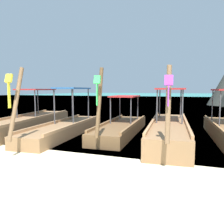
% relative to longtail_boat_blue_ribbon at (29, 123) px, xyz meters
% --- Properties ---
extents(ground, '(120.00, 120.00, 0.00)m').
position_rel_longtail_boat_blue_ribbon_xyz_m(ground, '(4.41, -3.87, -0.36)').
color(ground, beige).
extents(sea_water, '(120.00, 120.00, 0.00)m').
position_rel_longtail_boat_blue_ribbon_xyz_m(sea_water, '(4.41, 57.40, -0.35)').
color(sea_water, '#2DB29E').
rests_on(sea_water, ground).
extents(longtail_boat_blue_ribbon, '(2.40, 7.09, 2.42)m').
position_rel_longtail_boat_blue_ribbon_xyz_m(longtail_boat_blue_ribbon, '(0.00, 0.00, 0.00)').
color(longtail_boat_blue_ribbon, olive).
rests_on(longtail_boat_blue_ribbon, ground).
extents(longtail_boat_yellow_ribbon, '(1.66, 6.38, 2.58)m').
position_rel_longtail_boat_blue_ribbon_xyz_m(longtail_boat_yellow_ribbon, '(2.19, -0.29, -0.04)').
color(longtail_boat_yellow_ribbon, olive).
rests_on(longtail_boat_yellow_ribbon, ground).
extents(longtail_boat_green_ribbon, '(1.54, 5.71, 2.60)m').
position_rel_longtail_boat_blue_ribbon_xyz_m(longtail_boat_green_ribbon, '(4.41, 0.58, -0.06)').
color(longtail_boat_green_ribbon, brown).
rests_on(longtail_boat_green_ribbon, ground).
extents(longtail_boat_violet_ribbon, '(1.78, 6.51, 2.52)m').
position_rel_longtail_boat_blue_ribbon_xyz_m(longtail_boat_violet_ribbon, '(6.45, 0.16, 0.02)').
color(longtail_boat_violet_ribbon, olive).
rests_on(longtail_boat_violet_ribbon, ground).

